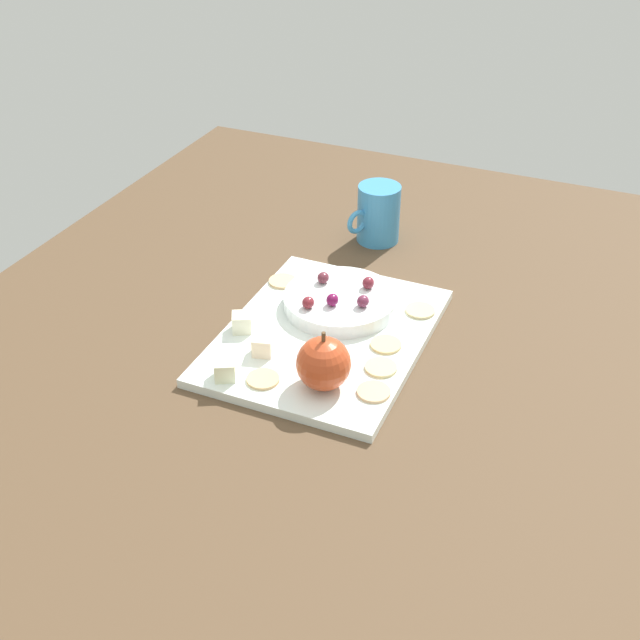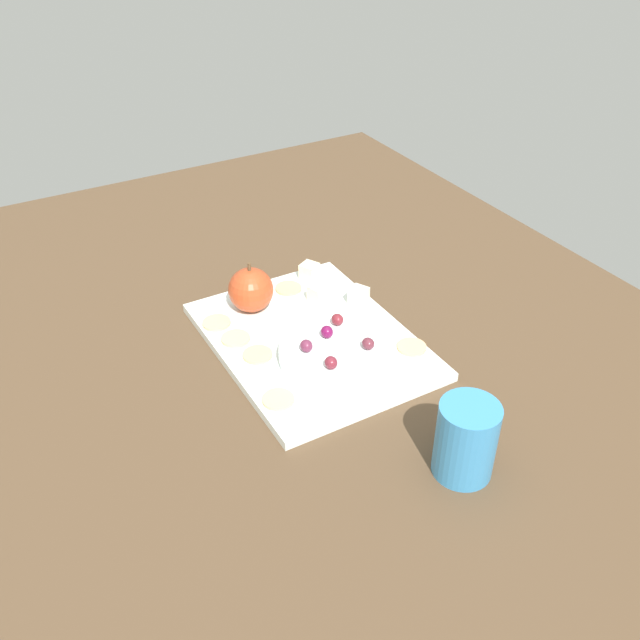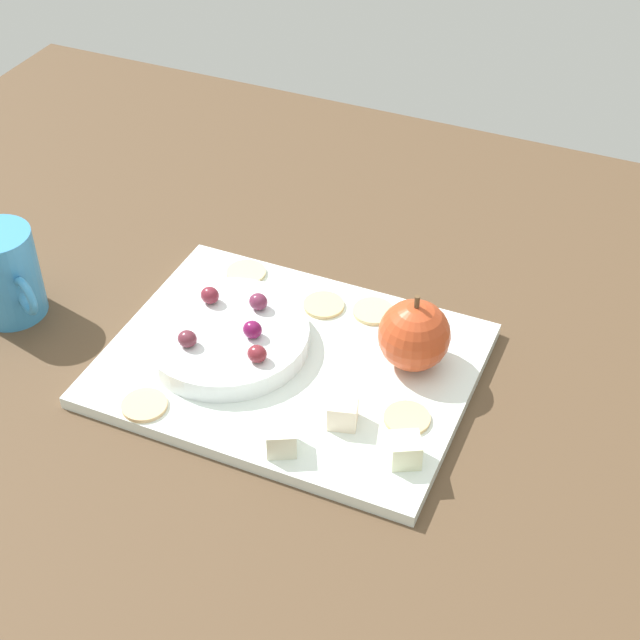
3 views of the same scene
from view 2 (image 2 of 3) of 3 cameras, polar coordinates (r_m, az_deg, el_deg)
The scene contains 20 objects.
table at distance 103.70cm, azimuth -1.11°, elevation -2.29°, with size 134.62×105.45×4.92cm, color brown.
platter at distance 99.96cm, azimuth -0.72°, elevation -1.68°, with size 34.07×26.08×1.28cm, color white.
serving_dish at distance 94.63cm, azimuth 1.35°, elevation -2.84°, with size 16.00×16.00×2.08cm, color white.
apple_whole at distance 104.11cm, azimuth -5.69°, elevation 2.48°, with size 6.78×6.78×6.78cm, color #BE4421.
apple_stem at distance 102.03cm, azimuth -5.82°, elevation 4.37°, with size 0.50×0.50×1.20cm, color brown.
cheese_cube_0 at distance 106.65cm, azimuth -0.14°, elevation 2.19°, with size 2.55×2.55×2.55cm, color #F9E4C8.
cheese_cube_1 at distance 112.31cm, azimuth -0.88°, elevation 4.03°, with size 2.55×2.55×2.55cm, color #EFF2C6.
cheese_cube_2 at distance 106.27cm, azimuth 3.17°, elevation 2.00°, with size 2.55×2.55×2.55cm, color #EEECCE.
cracker_0 at distance 99.64cm, azimuth -6.93°, elevation -1.52°, with size 4.16×4.16×0.40cm, color beige.
cracker_1 at distance 103.18cm, azimuth -8.49°, elevation -0.23°, with size 4.16×4.16×0.40cm, color #E4B886.
cracker_2 at distance 98.14cm, azimuth 7.52°, elevation -2.22°, with size 4.16×4.16×0.40cm, color #E2B982.
cracker_3 at distance 88.98cm, azimuth -3.45°, elevation -6.51°, with size 4.16×4.16×0.40cm, color #D6C189.
cracker_4 at distance 96.30cm, azimuth -5.14°, elevation -2.85°, with size 4.16×4.16×0.40cm, color #DEC081.
cracker_5 at distance 110.02cm, azimuth -2.60°, elevation 2.61°, with size 4.16×4.16×0.40cm, color #DFB97E.
grape_0 at distance 93.71cm, azimuth 3.97°, elevation -1.94°, with size 1.85×1.66×1.61cm, color maroon.
grape_1 at distance 98.06cm, azimuth 1.43°, elevation 0.04°, with size 1.85×1.66×1.64cm, color maroon.
grape_2 at distance 93.04cm, azimuth -1.13°, elevation -2.13°, with size 1.85×1.66×1.70cm, color #6A2843.
grape_3 at distance 90.15cm, azimuth 0.91°, elevation -3.52°, with size 1.85×1.66×1.73cm, color maroon.
grape_4 at distance 95.49cm, azimuth 0.49°, elevation -1.00°, with size 1.85×1.66×1.74cm, color maroon.
cup at distance 80.63cm, azimuth 11.85°, elevation -9.53°, with size 9.59×6.94×9.59cm.
Camera 2 is at (72.57, -39.18, 65.32)cm, focal length 39.03 mm.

